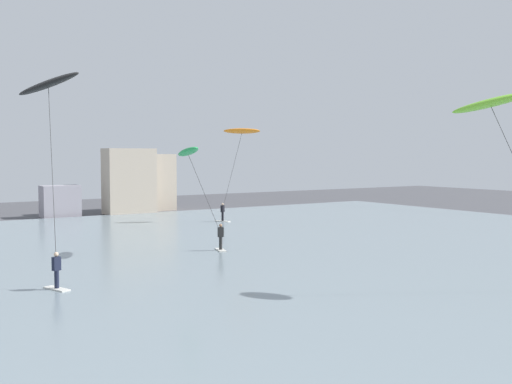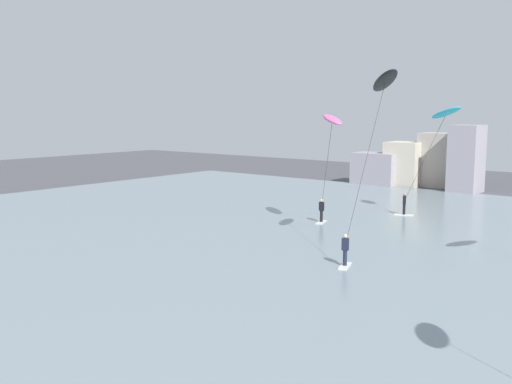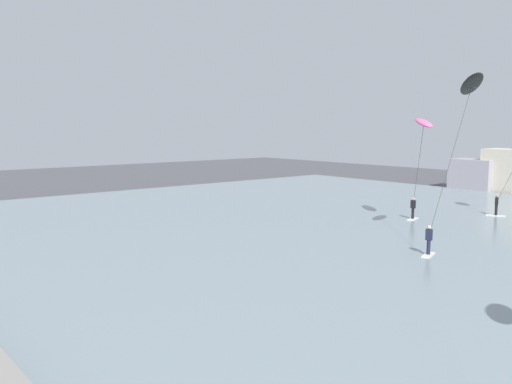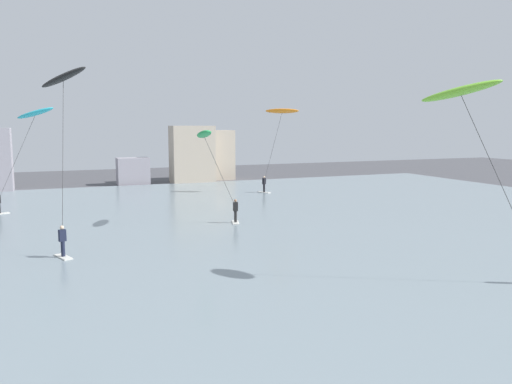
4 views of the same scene
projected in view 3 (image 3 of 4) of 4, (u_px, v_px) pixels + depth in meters
name	position (u px, v px, depth m)	size (l,w,h in m)	color
kitesurfer_black	(468.00, 97.00, 29.74)	(2.98, 5.22, 9.99)	silver
kitesurfer_pink	(422.00, 134.00, 37.56)	(3.81, 4.07, 7.67)	silver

